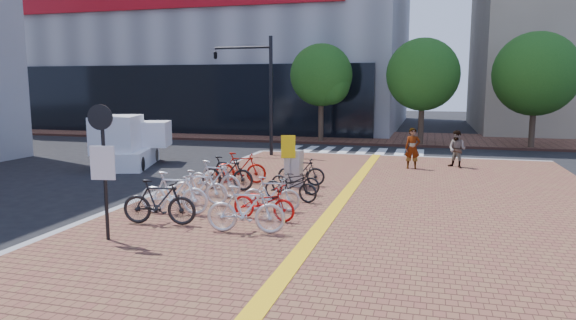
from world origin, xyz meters
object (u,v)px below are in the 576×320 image
(bike_3, at_px, (214,179))
(bike_10, at_px, (295,180))
(bike_7, at_px, (264,202))
(bike_11, at_px, (301,171))
(box_truck, at_px, (130,142))
(bike_1, at_px, (174,193))
(bike_9, at_px, (291,186))
(pedestrian_a, at_px, (412,148))
(utility_box, at_px, (294,168))
(bike_8, at_px, (271,194))
(bike_5, at_px, (241,168))
(bike_6, at_px, (246,210))
(notice_sign, at_px, (103,156))
(bike_2, at_px, (200,187))
(pedestrian_b, at_px, (457,149))
(yellow_sign, at_px, (289,151))
(bike_4, at_px, (227,173))
(bike_0, at_px, (159,202))
(traffic_light_pole, at_px, (245,74))

(bike_3, distance_m, bike_10, 2.57)
(bike_7, relative_size, bike_11, 1.06)
(bike_7, relative_size, box_truck, 0.41)
(bike_1, distance_m, bike_9, 3.53)
(pedestrian_a, xyz_separation_m, utility_box, (-3.81, -4.87, -0.23))
(bike_8, xyz_separation_m, bike_9, (0.18, 1.37, -0.03))
(bike_5, bearing_deg, bike_9, -144.27)
(bike_6, xyz_separation_m, box_truck, (-8.69, 8.88, 0.36))
(bike_11, bearing_deg, notice_sign, 153.27)
(bike_1, distance_m, bike_7, 2.52)
(bike_2, distance_m, notice_sign, 4.04)
(bike_9, distance_m, bike_11, 2.40)
(bike_2, relative_size, pedestrian_b, 1.08)
(utility_box, bearing_deg, bike_11, 23.63)
(bike_5, distance_m, yellow_sign, 1.98)
(pedestrian_b, relative_size, notice_sign, 0.51)
(bike_4, xyz_separation_m, pedestrian_a, (5.78, 6.13, 0.29))
(bike_8, bearing_deg, bike_5, 23.39)
(bike_0, relative_size, bike_4, 1.01)
(bike_5, distance_m, traffic_light_pole, 8.46)
(utility_box, relative_size, yellow_sign, 0.70)
(pedestrian_b, distance_m, utility_box, 8.00)
(pedestrian_a, bearing_deg, bike_8, -117.33)
(bike_0, bearing_deg, utility_box, -26.92)
(bike_0, height_order, bike_1, bike_1)
(bike_2, bearing_deg, bike_3, -3.61)
(bike_2, relative_size, yellow_sign, 0.95)
(bike_11, xyz_separation_m, pedestrian_b, (5.38, 5.60, 0.29))
(bike_3, relative_size, bike_7, 1.08)
(bike_11, bearing_deg, bike_10, 179.38)
(bike_1, bearing_deg, bike_8, -72.79)
(bike_10, xyz_separation_m, box_truck, (-8.69, 4.28, 0.49))
(bike_0, relative_size, traffic_light_pole, 0.33)
(yellow_sign, bearing_deg, bike_10, -62.68)
(bike_11, relative_size, pedestrian_a, 0.97)
(yellow_sign, bearing_deg, bike_4, -153.19)
(bike_2, xyz_separation_m, bike_4, (-0.04, 2.18, 0.05))
(bike_8, distance_m, bike_9, 1.39)
(bike_6, relative_size, yellow_sign, 1.06)
(pedestrian_a, xyz_separation_m, yellow_sign, (-3.91, -5.19, 0.38))
(bike_1, relative_size, bike_9, 1.11)
(bike_10, relative_size, notice_sign, 0.55)
(bike_9, xyz_separation_m, pedestrian_b, (5.11, 7.98, 0.33))
(bike_1, bearing_deg, bike_5, -7.00)
(bike_2, bearing_deg, notice_sign, 167.82)
(bike_6, xyz_separation_m, utility_box, (-0.37, 5.83, 0.05))
(bike_3, height_order, box_truck, box_truck)
(yellow_sign, bearing_deg, traffic_light_pole, 119.71)
(bike_5, xyz_separation_m, notice_sign, (-0.51, -7.14, 1.38))
(bike_10, xyz_separation_m, utility_box, (-0.37, 1.23, 0.18))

